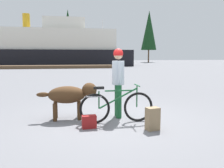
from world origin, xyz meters
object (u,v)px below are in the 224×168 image
(person_cyclist, at_px, (118,76))
(bicycle, at_px, (116,107))
(handbag_pannier, at_px, (89,122))
(dog, at_px, (71,95))
(ferry_boat, at_px, (49,48))
(sailboat_moored, at_px, (103,62))
(backpack, at_px, (153,119))

(person_cyclist, bearing_deg, bicycle, -106.00)
(handbag_pannier, bearing_deg, dog, 115.07)
(person_cyclist, xyz_separation_m, ferry_boat, (-4.69, 32.63, 1.72))
(sailboat_moored, bearing_deg, bicycle, -97.27)
(sailboat_moored, bearing_deg, ferry_boat, -166.43)
(handbag_pannier, bearing_deg, ferry_boat, 96.57)
(handbag_pannier, distance_m, ferry_boat, 33.77)
(backpack, bearing_deg, ferry_boat, 98.77)
(bicycle, distance_m, person_cyclist, 0.89)
(sailboat_moored, bearing_deg, person_cyclist, -97.14)
(bicycle, relative_size, ferry_boat, 0.07)
(bicycle, bearing_deg, handbag_pannier, -156.02)
(bicycle, relative_size, handbag_pannier, 5.66)
(bicycle, height_order, ferry_boat, ferry_boat)
(dog, xyz_separation_m, backpack, (1.75, -1.21, -0.38))
(dog, height_order, ferry_boat, ferry_boat)
(handbag_pannier, xyz_separation_m, sailboat_moored, (5.19, 35.63, 0.34))
(handbag_pannier, height_order, sailboat_moored, sailboat_moored)
(handbag_pannier, bearing_deg, bicycle, 23.98)
(bicycle, height_order, person_cyclist, person_cyclist)
(person_cyclist, distance_m, sailboat_moored, 35.09)
(person_cyclist, relative_size, sailboat_moored, 0.21)
(person_cyclist, bearing_deg, handbag_pannier, -135.48)
(bicycle, xyz_separation_m, backpack, (0.68, -0.68, -0.15))
(ferry_boat, bearing_deg, sailboat_moored, 13.57)
(dog, bearing_deg, backpack, -34.65)
(dog, relative_size, sailboat_moored, 0.18)
(handbag_pannier, xyz_separation_m, ferry_boat, (-3.85, 33.44, 2.68))
(handbag_pannier, relative_size, sailboat_moored, 0.04)
(dog, xyz_separation_m, handbag_pannier, (0.39, -0.84, -0.49))
(person_cyclist, distance_m, backpack, 1.56)
(dog, distance_m, sailboat_moored, 35.24)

